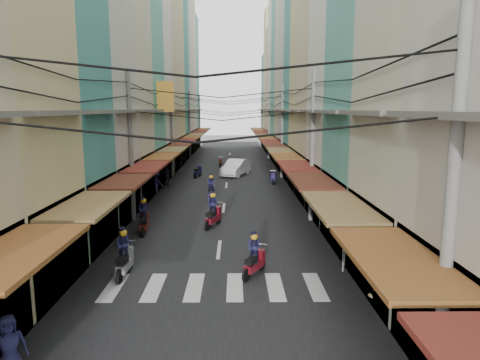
{
  "coord_description": "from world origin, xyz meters",
  "views": [
    {
      "loc": [
        0.72,
        -20.02,
        6.13
      ],
      "look_at": [
        1.01,
        5.9,
        1.79
      ],
      "focal_mm": 32.0,
      "sensor_mm": 36.0,
      "label": 1
    }
  ],
  "objects": [
    {
      "name": "building_row_left",
      "position": [
        -7.92,
        16.56,
        9.78
      ],
      "size": [
        7.8,
        67.67,
        23.7
      ],
      "color": "silver",
      "rests_on": "ground"
    },
    {
      "name": "utility_poles",
      "position": [
        0.0,
        15.01,
        6.59
      ],
      "size": [
        10.2,
        66.13,
        8.2
      ],
      "color": "slate",
      "rests_on": "ground"
    },
    {
      "name": "building_row_right",
      "position": [
        7.92,
        16.45,
        9.41
      ],
      "size": [
        7.8,
        68.98,
        22.59
      ],
      "color": "teal",
      "rests_on": "ground"
    },
    {
      "name": "traffic_sign",
      "position": [
        4.78,
        -4.62,
        2.16
      ],
      "size": [
        0.1,
        0.65,
        2.96
      ],
      "color": "slate",
      "rests_on": "ground"
    },
    {
      "name": "bicycle",
      "position": [
        7.19,
        -3.0,
        0.0
      ],
      "size": [
        1.7,
        0.75,
        1.14
      ],
      "primitive_type": "imported",
      "rotation": [
        0.0,
        0.0,
        1.65
      ],
      "color": "black",
      "rests_on": "ground"
    },
    {
      "name": "sidewalk_left",
      "position": [
        -6.5,
        20.0,
        0.03
      ],
      "size": [
        3.0,
        80.0,
        0.06
      ],
      "primitive_type": "cube",
      "color": "gray",
      "rests_on": "ground"
    },
    {
      "name": "sidewalk_right",
      "position": [
        6.5,
        20.0,
        0.03
      ],
      "size": [
        3.0,
        80.0,
        0.06
      ],
      "primitive_type": "cube",
      "color": "gray",
      "rests_on": "ground"
    },
    {
      "name": "pedestrians",
      "position": [
        -3.71,
        4.42,
        1.06
      ],
      "size": [
        12.72,
        25.32,
        2.23
      ],
      "color": "#251E29",
      "rests_on": "ground"
    },
    {
      "name": "crosswalk",
      "position": [
        -0.0,
        -6.0,
        0.03
      ],
      "size": [
        7.55,
        2.4,
        0.01
      ],
      "color": "silver",
      "rests_on": "ground"
    },
    {
      "name": "ground",
      "position": [
        0.0,
        0.0,
        0.0
      ],
      "size": [
        160.0,
        160.0,
        0.0
      ],
      "primitive_type": "plane",
      "color": "slate",
      "rests_on": "ground"
    },
    {
      "name": "road",
      "position": [
        0.0,
        20.0,
        0.01
      ],
      "size": [
        10.0,
        80.0,
        0.02
      ],
      "primitive_type": "cube",
      "color": "black",
      "rests_on": "ground"
    },
    {
      "name": "parked_scooters",
      "position": [
        4.43,
        -3.07,
        0.47
      ],
      "size": [
        12.89,
        14.86,
        0.98
      ],
      "color": "black",
      "rests_on": "ground"
    },
    {
      "name": "market_umbrella",
      "position": [
        6.47,
        -1.62,
        2.25
      ],
      "size": [
        2.42,
        2.42,
        2.56
      ],
      "color": "#B2B2B7",
      "rests_on": "ground"
    },
    {
      "name": "moving_scooters",
      "position": [
        -1.15,
        4.67,
        0.55
      ],
      "size": [
        8.05,
        32.04,
        1.91
      ],
      "color": "black",
      "rests_on": "ground"
    },
    {
      "name": "white_car",
      "position": [
        0.77,
        19.16,
        0.0
      ],
      "size": [
        5.66,
        3.71,
        1.86
      ],
      "primitive_type": "imported",
      "rotation": [
        0.0,
        0.0,
        -0.34
      ],
      "color": "silver",
      "rests_on": "ground"
    }
  ]
}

